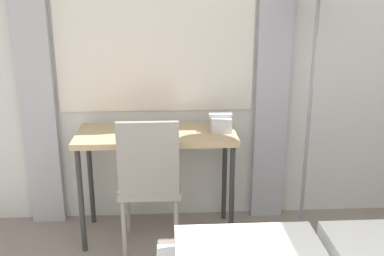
{
  "coord_description": "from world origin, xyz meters",
  "views": [
    {
      "loc": [
        -0.27,
        -0.33,
        1.71
      ],
      "look_at": [
        -0.13,
        2.17,
        0.93
      ],
      "focal_mm": 42.0,
      "sensor_mm": 36.0,
      "label": 1
    }
  ],
  "objects_px": {
    "desk_chair": "(149,178)",
    "telephone": "(220,122)",
    "book": "(150,129)",
    "desk": "(157,143)"
  },
  "relations": [
    {
      "from": "telephone",
      "to": "desk_chair",
      "type": "bearing_deg",
      "value": -153.05
    },
    {
      "from": "book",
      "to": "desk",
      "type": "bearing_deg",
      "value": -23.12
    },
    {
      "from": "desk_chair",
      "to": "book",
      "type": "height_order",
      "value": "desk_chair"
    },
    {
      "from": "desk_chair",
      "to": "telephone",
      "type": "relative_size",
      "value": 5.04
    },
    {
      "from": "desk_chair",
      "to": "telephone",
      "type": "distance_m",
      "value": 0.62
    },
    {
      "from": "desk",
      "to": "telephone",
      "type": "xyz_separation_m",
      "value": [
        0.44,
        0.03,
        0.13
      ]
    },
    {
      "from": "desk",
      "to": "book",
      "type": "distance_m",
      "value": 0.11
    },
    {
      "from": "desk",
      "to": "book",
      "type": "xyz_separation_m",
      "value": [
        -0.04,
        0.02,
        0.09
      ]
    },
    {
      "from": "telephone",
      "to": "book",
      "type": "height_order",
      "value": "telephone"
    },
    {
      "from": "desk",
      "to": "desk_chair",
      "type": "distance_m",
      "value": 0.28
    }
  ]
}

